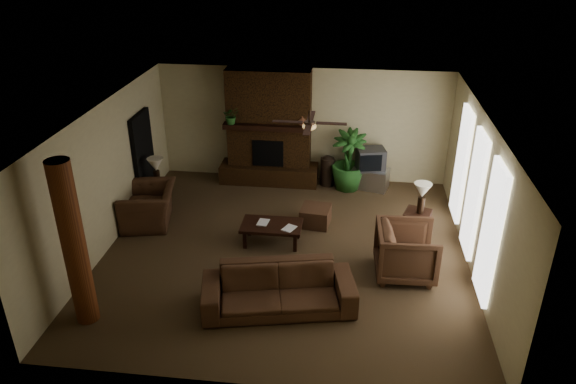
# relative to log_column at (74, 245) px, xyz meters

# --- Properties ---
(room_shell) EXTENTS (7.00, 7.00, 7.00)m
(room_shell) POSITION_rel_log_column_xyz_m (2.95, 2.40, 0.00)
(room_shell) COLOR brown
(room_shell) RESTS_ON ground
(fireplace) EXTENTS (2.40, 0.70, 2.80)m
(fireplace) POSITION_rel_log_column_xyz_m (2.15, 5.62, -0.24)
(fireplace) COLOR #432812
(fireplace) RESTS_ON ground
(windows) EXTENTS (0.08, 3.65, 2.35)m
(windows) POSITION_rel_log_column_xyz_m (6.40, 2.60, -0.05)
(windows) COLOR white
(windows) RESTS_ON ground
(log_column) EXTENTS (0.36, 0.36, 2.80)m
(log_column) POSITION_rel_log_column_xyz_m (0.00, 0.00, 0.00)
(log_column) COLOR brown
(log_column) RESTS_ON ground
(doorway) EXTENTS (0.10, 1.00, 2.10)m
(doorway) POSITION_rel_log_column_xyz_m (-0.49, 4.20, -0.35)
(doorway) COLOR black
(doorway) RESTS_ON ground
(ceiling_fan) EXTENTS (1.35, 1.35, 0.37)m
(ceiling_fan) POSITION_rel_log_column_xyz_m (3.35, 2.70, 1.13)
(ceiling_fan) COLOR black
(ceiling_fan) RESTS_ON ceiling
(sofa) EXTENTS (2.61, 1.23, 0.98)m
(sofa) POSITION_rel_log_column_xyz_m (3.05, 0.65, -0.91)
(sofa) COLOR #4F3322
(sofa) RESTS_ON ground
(armchair_left) EXTENTS (1.04, 1.38, 1.09)m
(armchair_left) POSITION_rel_log_column_xyz_m (-0.09, 3.18, -0.86)
(armchair_left) COLOR #4F3322
(armchair_left) RESTS_ON ground
(armchair_right) EXTENTS (1.02, 1.09, 1.08)m
(armchair_right) POSITION_rel_log_column_xyz_m (5.21, 1.87, -0.86)
(armchair_right) COLOR #4F3322
(armchair_right) RESTS_ON ground
(coffee_table) EXTENTS (1.20, 0.70, 0.43)m
(coffee_table) POSITION_rel_log_column_xyz_m (2.64, 2.67, -1.03)
(coffee_table) COLOR black
(coffee_table) RESTS_ON ground
(ottoman) EXTENTS (0.67, 0.67, 0.40)m
(ottoman) POSITION_rel_log_column_xyz_m (3.45, 3.53, -1.20)
(ottoman) COLOR #4F3322
(ottoman) RESTS_ON ground
(tv_stand) EXTENTS (0.95, 0.71, 0.50)m
(tv_stand) POSITION_rel_log_column_xyz_m (4.64, 5.50, -1.15)
(tv_stand) COLOR #B5B5B7
(tv_stand) RESTS_ON ground
(tv) EXTENTS (0.74, 0.65, 0.52)m
(tv) POSITION_rel_log_column_xyz_m (4.61, 5.48, -0.64)
(tv) COLOR #39393B
(tv) RESTS_ON tv_stand
(floor_vase) EXTENTS (0.34, 0.34, 0.77)m
(floor_vase) POSITION_rel_log_column_xyz_m (3.59, 5.55, -0.97)
(floor_vase) COLOR black
(floor_vase) RESTS_ON ground
(floor_plant) EXTENTS (0.84, 1.48, 0.82)m
(floor_plant) POSITION_rel_log_column_xyz_m (4.09, 5.41, -0.99)
(floor_plant) COLOR #285B24
(floor_plant) RESTS_ON ground
(side_table_left) EXTENTS (0.64, 0.64, 0.55)m
(side_table_left) POSITION_rel_log_column_xyz_m (-0.17, 3.95, -1.12)
(side_table_left) COLOR black
(side_table_left) RESTS_ON ground
(lamp_left) EXTENTS (0.38, 0.38, 0.65)m
(lamp_left) POSITION_rel_log_column_xyz_m (-0.11, 3.90, -0.40)
(lamp_left) COLOR black
(lamp_left) RESTS_ON side_table_left
(side_table_right) EXTENTS (0.63, 0.63, 0.55)m
(side_table_right) POSITION_rel_log_column_xyz_m (5.54, 3.31, -1.12)
(side_table_right) COLOR black
(side_table_right) RESTS_ON ground
(lamp_right) EXTENTS (0.39, 0.39, 0.65)m
(lamp_right) POSITION_rel_log_column_xyz_m (5.58, 3.29, -0.40)
(lamp_right) COLOR black
(lamp_right) RESTS_ON side_table_right
(mantel_plant) EXTENTS (0.47, 0.50, 0.33)m
(mantel_plant) POSITION_rel_log_column_xyz_m (1.31, 5.32, 0.32)
(mantel_plant) COLOR #285B24
(mantel_plant) RESTS_ON fireplace
(mantel_vase) EXTENTS (0.27, 0.28, 0.22)m
(mantel_vase) POSITION_rel_log_column_xyz_m (2.98, 5.41, 0.27)
(mantel_vase) COLOR brown
(mantel_vase) RESTS_ON fireplace
(book_a) EXTENTS (0.22, 0.05, 0.29)m
(book_a) POSITION_rel_log_column_xyz_m (2.36, 2.71, -0.83)
(book_a) COLOR #999999
(book_a) RESTS_ON coffee_table
(book_b) EXTENTS (0.20, 0.11, 0.29)m
(book_b) POSITION_rel_log_column_xyz_m (2.91, 2.57, -0.82)
(book_b) COLOR #999999
(book_b) RESTS_ON coffee_table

